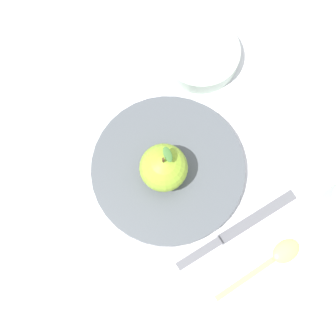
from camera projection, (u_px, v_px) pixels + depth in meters
name	position (u px, v px, depth m)	size (l,w,h in m)	color
ground_plane	(181.00, 171.00, 0.76)	(2.40, 2.40, 0.00)	silver
dinner_plate	(168.00, 169.00, 0.75)	(0.26, 0.26, 0.02)	#4C5156
apple	(164.00, 168.00, 0.70)	(0.08, 0.08, 0.09)	#8CB22D
side_bowl	(201.00, 54.00, 0.79)	(0.14, 0.14, 0.03)	#B2C6B2
knife	(226.00, 237.00, 0.73)	(0.22, 0.09, 0.01)	#59595E
spoon	(278.00, 257.00, 0.72)	(0.16, 0.07, 0.01)	#D8B766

